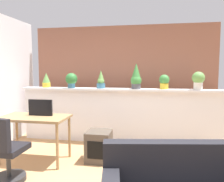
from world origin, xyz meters
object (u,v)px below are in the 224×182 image
object	(u,v)px
potted_plant_0	(46,80)
side_cube_shelf	(99,146)
potted_plant_4	(164,81)
tv_monitor	(40,108)
potted_plant_1	(71,80)
potted_plant_5	(198,80)
office_chair	(5,155)
potted_plant_2	(101,81)
desk	(35,121)
potted_plant_3	(136,77)

from	to	relation	value
potted_plant_0	side_cube_shelf	world-z (taller)	potted_plant_0
potted_plant_4	tv_monitor	bearing A→B (deg)	-152.27
potted_plant_1	potted_plant_5	distance (m)	2.51
office_chair	potted_plant_0	bearing A→B (deg)	100.10
potted_plant_2	tv_monitor	world-z (taller)	potted_plant_2
desk	tv_monitor	world-z (taller)	tv_monitor
potted_plant_2	desk	bearing A→B (deg)	-127.33
potted_plant_1	tv_monitor	world-z (taller)	potted_plant_1
potted_plant_3	office_chair	world-z (taller)	potted_plant_3
office_chair	desk	bearing A→B (deg)	88.84
potted_plant_3	tv_monitor	bearing A→B (deg)	-145.56
potted_plant_0	potted_plant_3	bearing A→B (deg)	-1.03
potted_plant_3	potted_plant_4	bearing A→B (deg)	4.78
potted_plant_0	office_chair	distance (m)	2.13
potted_plant_2	desk	distance (m)	1.55
potted_plant_2	potted_plant_0	bearing A→B (deg)	178.89
potted_plant_0	potted_plant_4	xyz separation A→B (m)	(2.48, 0.01, -0.01)
tv_monitor	potted_plant_5	bearing A→B (deg)	20.89
potted_plant_1	potted_plant_3	distance (m)	1.35
desk	potted_plant_2	bearing A→B (deg)	52.67
potted_plant_3	office_chair	xyz separation A→B (m)	(-1.59, -1.87, -0.98)
potted_plant_5	potted_plant_3	bearing A→B (deg)	179.38
potted_plant_5	side_cube_shelf	xyz separation A→B (m)	(-1.71, -0.93, -1.07)
tv_monitor	potted_plant_1	bearing A→B (deg)	80.66
potted_plant_3	potted_plant_1	bearing A→B (deg)	-179.25
tv_monitor	office_chair	size ratio (longest dim) A/B	0.45
tv_monitor	side_cube_shelf	size ratio (longest dim) A/B	0.82
side_cube_shelf	potted_plant_5	bearing A→B (deg)	28.56
potted_plant_0	potted_plant_2	size ratio (longest dim) A/B	0.85
potted_plant_4	potted_plant_3	bearing A→B (deg)	-175.22
desk	office_chair	xyz separation A→B (m)	(-0.02, -0.75, -0.28)
potted_plant_2	tv_monitor	xyz separation A→B (m)	(-0.79, -1.05, -0.40)
potted_plant_2	potted_plant_1	bearing A→B (deg)	-177.34
potted_plant_3	desk	distance (m)	2.06
potted_plant_3	potted_plant_0	bearing A→B (deg)	178.97
potted_plant_2	potted_plant_3	distance (m)	0.72
desk	tv_monitor	xyz separation A→B (m)	(0.07, 0.08, 0.22)
potted_plant_3	side_cube_shelf	distance (m)	1.56
potted_plant_1	potted_plant_3	size ratio (longest dim) A/B	0.61
potted_plant_2	side_cube_shelf	xyz separation A→B (m)	(0.18, -0.95, -1.04)
office_chair	potted_plant_2	bearing A→B (deg)	65.04
desk	tv_monitor	bearing A→B (deg)	49.60
desk	potted_plant_4	bearing A→B (deg)	28.65
potted_plant_3	tv_monitor	world-z (taller)	potted_plant_3
desk	side_cube_shelf	bearing A→B (deg)	9.49
potted_plant_3	potted_plant_5	distance (m)	1.17
potted_plant_5	tv_monitor	world-z (taller)	potted_plant_5
side_cube_shelf	potted_plant_0	bearing A→B (deg)	145.00
potted_plant_0	potted_plant_5	size ratio (longest dim) A/B	0.92
potted_plant_1	potted_plant_4	distance (m)	1.89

